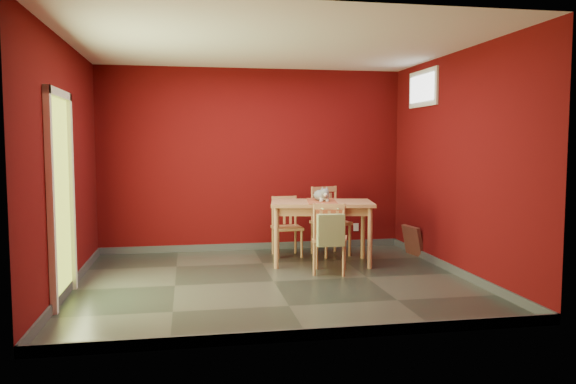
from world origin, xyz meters
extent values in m
plane|color=#2D342D|center=(0.00, 0.00, 0.00)|extent=(4.50, 4.50, 0.00)
plane|color=#500809|center=(0.00, 2.00, 1.35)|extent=(4.50, 0.00, 4.50)
plane|color=#500809|center=(0.00, -2.00, 1.35)|extent=(4.50, 0.00, 4.50)
plane|color=#500809|center=(-2.25, 0.00, 1.35)|extent=(0.00, 4.00, 4.00)
plane|color=#500809|center=(2.25, 0.00, 1.35)|extent=(0.00, 4.00, 4.00)
plane|color=white|center=(0.00, 0.00, 2.70)|extent=(4.50, 4.50, 0.00)
cube|color=#3F4244|center=(0.00, 1.99, 0.05)|extent=(4.50, 0.02, 0.10)
cube|color=#3F4244|center=(0.00, -1.99, 0.05)|extent=(4.50, 0.02, 0.10)
cube|color=#3F4244|center=(-2.24, 0.00, 0.05)|extent=(0.03, 4.00, 0.10)
cube|color=#3F4244|center=(2.24, 0.00, 0.05)|extent=(0.03, 4.00, 0.10)
cube|color=#B7D838|center=(-2.24, -0.40, 1.02)|extent=(0.02, 0.85, 2.05)
cube|color=white|center=(-2.21, -0.86, 1.06)|extent=(0.06, 0.08, 2.13)
cube|color=white|center=(-2.21, 0.06, 1.06)|extent=(0.06, 0.08, 2.13)
cube|color=white|center=(-2.21, -0.40, 2.09)|extent=(0.06, 1.01, 0.08)
cube|color=white|center=(2.23, 1.00, 2.35)|extent=(0.03, 0.90, 0.50)
cube|color=white|center=(2.21, 1.00, 2.35)|extent=(0.02, 0.76, 0.36)
cube|color=silver|center=(1.60, 1.99, 0.30)|extent=(0.08, 0.02, 0.12)
cube|color=tan|center=(0.78, 0.87, 0.81)|extent=(1.44, 0.99, 0.04)
cube|color=tan|center=(0.78, 0.87, 0.73)|extent=(1.29, 0.84, 0.11)
cylinder|color=tan|center=(0.13, 0.65, 0.39)|extent=(0.06, 0.06, 0.79)
cylinder|color=tan|center=(0.24, 1.29, 0.39)|extent=(0.06, 0.06, 0.79)
cylinder|color=tan|center=(1.31, 0.45, 0.39)|extent=(0.06, 0.06, 0.79)
cylinder|color=tan|center=(1.42, 1.08, 0.39)|extent=(0.06, 0.06, 0.79)
cube|color=#A0472A|center=(0.78, 0.87, 0.84)|extent=(0.50, 0.82, 0.01)
cube|color=#A0472A|center=(0.78, 0.48, 0.64)|extent=(0.37, 0.07, 0.39)
cube|color=tan|center=(0.41, 1.43, 0.40)|extent=(0.42, 0.42, 0.04)
cylinder|color=tan|center=(0.26, 1.25, 0.19)|extent=(0.03, 0.03, 0.38)
cylinder|color=tan|center=(0.23, 1.59, 0.19)|extent=(0.03, 0.03, 0.38)
cylinder|color=tan|center=(0.59, 1.27, 0.19)|extent=(0.03, 0.03, 0.38)
cylinder|color=tan|center=(0.57, 1.61, 0.19)|extent=(0.03, 0.03, 0.38)
cylinder|color=tan|center=(0.23, 1.59, 0.63)|extent=(0.03, 0.03, 0.42)
cylinder|color=tan|center=(0.57, 1.61, 0.63)|extent=(0.03, 0.03, 0.42)
cube|color=tan|center=(0.40, 1.60, 0.81)|extent=(0.36, 0.06, 0.07)
cube|color=tan|center=(0.31, 1.59, 0.60)|extent=(0.03, 0.02, 0.33)
cube|color=tan|center=(0.40, 1.60, 0.60)|extent=(0.03, 0.02, 0.33)
cube|color=tan|center=(0.49, 1.61, 0.60)|extent=(0.03, 0.02, 0.33)
cube|color=tan|center=(1.04, 1.40, 0.47)|extent=(0.57, 0.57, 0.04)
cylinder|color=tan|center=(0.92, 1.16, 0.22)|extent=(0.04, 0.04, 0.44)
cylinder|color=tan|center=(0.80, 1.53, 0.22)|extent=(0.04, 0.04, 0.44)
cylinder|color=tan|center=(1.29, 1.27, 0.22)|extent=(0.04, 0.04, 0.44)
cylinder|color=tan|center=(1.17, 1.65, 0.22)|extent=(0.04, 0.04, 0.44)
cylinder|color=tan|center=(0.80, 1.53, 0.73)|extent=(0.04, 0.04, 0.49)
cylinder|color=tan|center=(1.17, 1.65, 0.73)|extent=(0.04, 0.04, 0.49)
cube|color=tan|center=(0.99, 1.59, 0.93)|extent=(0.40, 0.16, 0.08)
cube|color=tan|center=(0.88, 1.56, 0.69)|extent=(0.04, 0.03, 0.38)
cube|color=tan|center=(0.99, 1.59, 0.69)|extent=(0.04, 0.03, 0.38)
cube|color=tan|center=(1.09, 1.62, 0.69)|extent=(0.04, 0.03, 0.38)
cube|color=tan|center=(0.75, 0.31, 0.42)|extent=(0.52, 0.52, 0.04)
cylinder|color=tan|center=(0.97, 0.42, 0.20)|extent=(0.04, 0.04, 0.40)
cylinder|color=tan|center=(0.86, 0.09, 0.20)|extent=(0.04, 0.04, 0.40)
cylinder|color=tan|center=(0.64, 0.53, 0.20)|extent=(0.04, 0.04, 0.40)
cylinder|color=tan|center=(0.53, 0.20, 0.20)|extent=(0.04, 0.04, 0.40)
cylinder|color=tan|center=(0.86, 0.09, 0.66)|extent=(0.04, 0.04, 0.44)
cylinder|color=tan|center=(0.53, 0.20, 0.66)|extent=(0.04, 0.04, 0.44)
cube|color=tan|center=(0.70, 0.14, 0.84)|extent=(0.37, 0.15, 0.07)
cube|color=tan|center=(0.79, 0.11, 0.62)|extent=(0.04, 0.03, 0.34)
cube|color=tan|center=(0.70, 0.14, 0.62)|extent=(0.04, 0.03, 0.34)
cube|color=tan|center=(0.60, 0.17, 0.62)|extent=(0.04, 0.03, 0.34)
cube|color=#92A369|center=(0.70, 0.06, 0.57)|extent=(0.32, 0.10, 0.38)
cylinder|color=#92A369|center=(0.60, 0.12, 0.82)|extent=(0.02, 0.16, 0.02)
cylinder|color=#92A369|center=(0.79, 0.12, 0.82)|extent=(0.02, 0.16, 0.02)
cube|color=#5D2C22|center=(2.19, 1.15, 0.21)|extent=(0.20, 0.44, 0.43)
cube|color=black|center=(2.19, 1.15, 0.21)|extent=(0.13, 0.31, 0.30)
camera|label=1|loc=(-0.96, -6.32, 1.60)|focal=35.00mm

